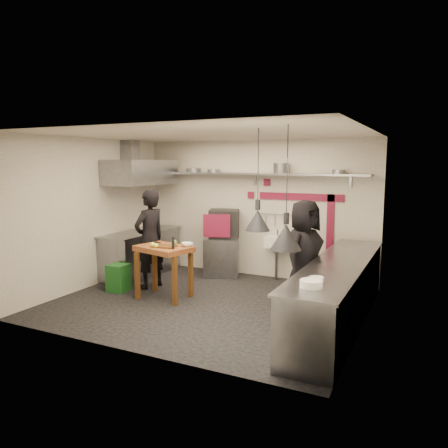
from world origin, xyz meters
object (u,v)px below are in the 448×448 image
at_px(oven_stand, 222,257).
at_px(chef_left, 150,239).
at_px(combi_oven, 224,224).
at_px(prep_table, 164,272).
at_px(chef_right, 304,256).
at_px(green_bin, 118,278).

bearing_deg(oven_stand, chef_left, -141.69).
xyz_separation_m(oven_stand, combi_oven, (0.03, 0.06, 0.69)).
bearing_deg(chef_left, oven_stand, 162.37).
distance_m(prep_table, chef_right, 2.43).
xyz_separation_m(combi_oven, chef_right, (2.10, -1.42, -0.20)).
distance_m(oven_stand, chef_left, 1.69).
distance_m(combi_oven, prep_table, 1.99).
bearing_deg(chef_right, oven_stand, 71.46).
bearing_deg(green_bin, combi_oven, 57.14).
bearing_deg(prep_table, chef_right, 25.14).
relative_size(combi_oven, chef_right, 0.34).
bearing_deg(chef_right, prep_table, 115.03).
distance_m(green_bin, prep_table, 1.01).
distance_m(green_bin, chef_right, 3.43).
bearing_deg(combi_oven, green_bin, -143.89).
relative_size(combi_oven, green_bin, 1.19).
xyz_separation_m(combi_oven, prep_table, (-0.25, -1.88, -0.63)).
xyz_separation_m(combi_oven, chef_left, (-0.85, -1.45, -0.16)).
bearing_deg(green_bin, chef_right, 8.44).
height_order(green_bin, chef_right, chef_right).
bearing_deg(green_bin, prep_table, 1.89).
height_order(oven_stand, chef_right, chef_right).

